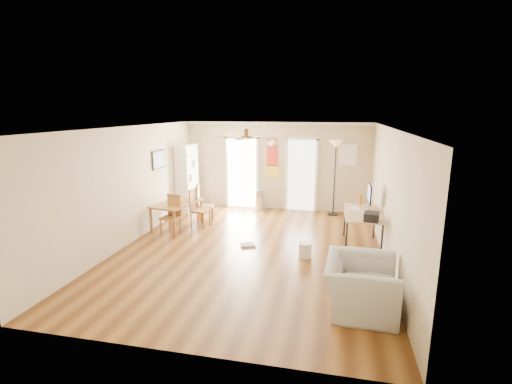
% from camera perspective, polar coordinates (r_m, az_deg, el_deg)
% --- Properties ---
extents(floor, '(7.00, 7.00, 0.00)m').
position_cam_1_polar(floor, '(7.97, -0.91, -9.03)').
color(floor, brown).
rests_on(floor, ground).
extents(ceiling, '(5.50, 7.00, 0.00)m').
position_cam_1_polar(ceiling, '(7.41, -0.99, 9.99)').
color(ceiling, silver).
rests_on(ceiling, floor).
extents(wall_back, '(5.50, 0.04, 2.60)m').
position_cam_1_polar(wall_back, '(10.97, 3.18, 4.02)').
color(wall_back, beige).
rests_on(wall_back, floor).
extents(wall_front, '(5.50, 0.04, 2.60)m').
position_cam_1_polar(wall_front, '(4.39, -11.42, -9.60)').
color(wall_front, beige).
rests_on(wall_front, floor).
extents(wall_left, '(0.04, 7.00, 2.60)m').
position_cam_1_polar(wall_left, '(8.62, -19.06, 0.96)').
color(wall_left, beige).
rests_on(wall_left, floor).
extents(wall_right, '(0.04, 7.00, 2.60)m').
position_cam_1_polar(wall_right, '(7.48, 20.05, -0.83)').
color(wall_right, beige).
rests_on(wall_right, floor).
extents(crown_molding, '(5.50, 7.00, 0.08)m').
position_cam_1_polar(crown_molding, '(7.42, -0.98, 9.68)').
color(crown_molding, white).
rests_on(crown_molding, wall_back).
extents(kitchen_doorway, '(0.90, 0.10, 2.10)m').
position_cam_1_polar(kitchen_doorway, '(11.20, -2.17, 2.91)').
color(kitchen_doorway, white).
rests_on(kitchen_doorway, wall_back).
extents(bathroom_doorway, '(0.80, 0.10, 2.10)m').
position_cam_1_polar(bathroom_doorway, '(10.91, 7.05, 2.56)').
color(bathroom_doorway, white).
rests_on(bathroom_doorway, wall_back).
extents(wall_decal, '(0.46, 0.03, 1.10)m').
position_cam_1_polar(wall_decal, '(10.93, 2.53, 5.32)').
color(wall_decal, red).
rests_on(wall_decal, wall_back).
extents(ac_grille, '(0.50, 0.04, 0.60)m').
position_cam_1_polar(ac_grille, '(10.76, 14.08, 5.64)').
color(ac_grille, white).
rests_on(ac_grille, wall_back).
extents(framed_poster, '(0.04, 0.66, 0.48)m').
position_cam_1_polar(framed_poster, '(9.75, -14.89, 4.90)').
color(framed_poster, black).
rests_on(framed_poster, wall_left).
extents(ceiling_fan, '(1.24, 1.24, 0.20)m').
position_cam_1_polar(ceiling_fan, '(7.13, -1.53, 8.51)').
color(ceiling_fan, '#593819').
rests_on(ceiling_fan, ceiling).
extents(bookshelf, '(0.45, 0.90, 1.95)m').
position_cam_1_polar(bookshelf, '(10.98, -10.66, 2.12)').
color(bookshelf, white).
rests_on(bookshelf, floor).
extents(dining_table, '(1.05, 1.47, 0.67)m').
position_cam_1_polar(dining_table, '(9.53, -12.11, -3.53)').
color(dining_table, '#9E6B33').
rests_on(dining_table, floor).
extents(dining_chair_right_a, '(0.50, 0.50, 1.01)m').
position_cam_1_polar(dining_chair_right_a, '(9.78, -7.89, -1.93)').
color(dining_chair_right_a, olive).
rests_on(dining_chair_right_a, floor).
extents(dining_chair_right_b, '(0.45, 0.45, 0.98)m').
position_cam_1_polar(dining_chair_right_b, '(9.43, -8.67, -2.56)').
color(dining_chair_right_b, '#A37134').
rests_on(dining_chair_right_b, floor).
extents(dining_chair_near, '(0.47, 0.47, 0.95)m').
position_cam_1_polar(dining_chair_near, '(9.01, -13.18, -3.60)').
color(dining_chair_near, '#AC7C37').
rests_on(dining_chair_near, floor).
extents(trash_can, '(0.36, 0.36, 0.61)m').
position_cam_1_polar(trash_can, '(10.99, 0.55, -1.24)').
color(trash_can, silver).
rests_on(trash_can, floor).
extents(torchiere_lamp, '(0.50, 0.50, 2.13)m').
position_cam_1_polar(torchiere_lamp, '(10.55, 12.12, 2.10)').
color(torchiere_lamp, black).
rests_on(torchiere_lamp, floor).
extents(computer_desk, '(0.75, 1.51, 0.81)m').
position_cam_1_polar(computer_desk, '(8.27, 16.07, -5.74)').
color(computer_desk, tan).
rests_on(computer_desk, floor).
extents(imac, '(0.17, 0.60, 0.55)m').
position_cam_1_polar(imac, '(8.38, 17.22, -0.75)').
color(imac, black).
rests_on(imac, computer_desk).
extents(keyboard, '(0.20, 0.38, 0.01)m').
position_cam_1_polar(keyboard, '(8.39, 15.29, -2.51)').
color(keyboard, silver).
rests_on(keyboard, computer_desk).
extents(printer, '(0.33, 0.37, 0.17)m').
position_cam_1_polar(printer, '(7.58, 17.53, -3.67)').
color(printer, black).
rests_on(printer, computer_desk).
extents(orange_bottle, '(0.10, 0.10, 0.25)m').
position_cam_1_polar(orange_bottle, '(8.74, 15.87, -1.15)').
color(orange_bottle, orange).
rests_on(orange_bottle, computer_desk).
extents(wastebasket_a, '(0.27, 0.27, 0.30)m').
position_cam_1_polar(wastebasket_a, '(7.64, 7.64, -8.92)').
color(wastebasket_a, silver).
rests_on(wastebasket_a, floor).
extents(wastebasket_b, '(0.32, 0.32, 0.31)m').
position_cam_1_polar(wastebasket_b, '(6.65, 12.70, -12.52)').
color(wastebasket_b, white).
rests_on(wastebasket_b, floor).
extents(floor_cloth, '(0.38, 0.35, 0.04)m').
position_cam_1_polar(floor_cloth, '(8.20, -1.27, -8.24)').
color(floor_cloth, '#A1A09C').
rests_on(floor_cloth, floor).
extents(armchair, '(1.11, 1.25, 0.77)m').
position_cam_1_polar(armchair, '(5.85, 15.97, -13.81)').
color(armchair, '#AAAAA5').
rests_on(armchair, floor).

